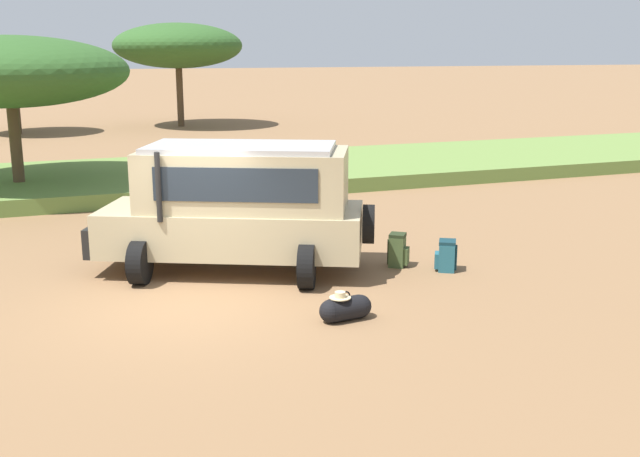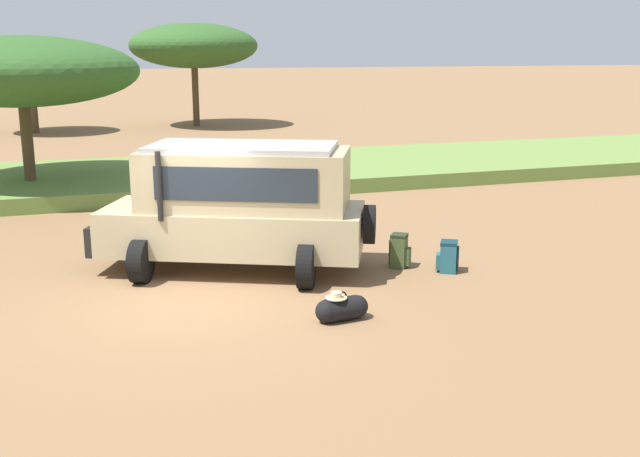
% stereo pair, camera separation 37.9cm
% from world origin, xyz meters
% --- Properties ---
extents(ground_plane, '(320.00, 320.00, 0.00)m').
position_xyz_m(ground_plane, '(0.00, 0.00, 0.00)').
color(ground_plane, olive).
extents(grass_bank, '(120.00, 7.00, 0.44)m').
position_xyz_m(grass_bank, '(0.00, 11.73, 0.22)').
color(grass_bank, olive).
rests_on(grass_bank, ground_plane).
extents(safari_vehicle, '(5.36, 3.89, 2.44)m').
position_xyz_m(safari_vehicle, '(1.30, 1.63, 1.29)').
color(safari_vehicle, tan).
rests_on(safari_vehicle, ground_plane).
extents(backpack_beside_front_wheel, '(0.50, 0.49, 0.60)m').
position_xyz_m(backpack_beside_front_wheel, '(5.04, 0.24, 0.29)').
color(backpack_beside_front_wheel, '#235B6B').
rests_on(backpack_beside_front_wheel, ground_plane).
extents(backpack_cluster_center, '(0.47, 0.46, 0.66)m').
position_xyz_m(backpack_cluster_center, '(4.29, 0.82, 0.32)').
color(backpack_cluster_center, '#42562D').
rests_on(backpack_cluster_center, ground_plane).
extents(duffel_bag_low_black_case, '(0.89, 0.43, 0.48)m').
position_xyz_m(duffel_bag_low_black_case, '(2.19, -1.59, 0.19)').
color(duffel_bag_low_black_case, black).
rests_on(duffel_bag_low_black_case, ground_plane).
extents(acacia_tree_left_mid, '(5.29, 5.65, 3.86)m').
position_xyz_m(acacia_tree_left_mid, '(-3.12, 28.95, 3.23)').
color(acacia_tree_left_mid, brown).
rests_on(acacia_tree_left_mid, ground_plane).
extents(acacia_tree_centre_back, '(6.58, 6.69, 4.55)m').
position_xyz_m(acacia_tree_centre_back, '(-2.76, 11.12, 3.55)').
color(acacia_tree_centre_back, brown).
rests_on(acacia_tree_centre_back, ground_plane).
extents(acacia_tree_right_mid, '(6.94, 7.31, 5.57)m').
position_xyz_m(acacia_tree_right_mid, '(5.31, 29.91, 4.35)').
color(acacia_tree_right_mid, brown).
rests_on(acacia_tree_right_mid, ground_plane).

